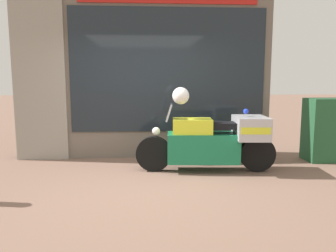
# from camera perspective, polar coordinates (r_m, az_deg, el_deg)

# --- Properties ---
(ground_plane) EXTENTS (60.00, 60.00, 0.00)m
(ground_plane) POSITION_cam_1_polar(r_m,az_deg,el_deg) (5.02, -3.93, -10.32)
(ground_plane) COLOR #7A5B4C
(shop_building) EXTENTS (5.09, 0.55, 3.42)m
(shop_building) POSITION_cam_1_polar(r_m,az_deg,el_deg) (6.78, -7.54, 9.17)
(shop_building) COLOR #6B6056
(shop_building) RESTS_ON ground
(window_display) EXTENTS (3.64, 0.30, 1.90)m
(window_display) POSITION_cam_1_polar(r_m,az_deg,el_deg) (6.89, -0.37, -1.31)
(window_display) COLOR slate
(window_display) RESTS_ON ground
(paramedic_motorcycle) EXTENTS (2.41, 0.79, 1.17)m
(paramedic_motorcycle) POSITION_cam_1_polar(r_m,az_deg,el_deg) (5.70, 8.19, -2.37)
(paramedic_motorcycle) COLOR black
(paramedic_motorcycle) RESTS_ON ground
(utility_cabinet) EXTENTS (0.75, 0.54, 1.22)m
(utility_cabinet) POSITION_cam_1_polar(r_m,az_deg,el_deg) (7.10, 25.78, -0.58)
(utility_cabinet) COLOR #235633
(utility_cabinet) RESTS_ON ground
(white_helmet) EXTENTS (0.29, 0.29, 0.29)m
(white_helmet) POSITION_cam_1_polar(r_m,az_deg,el_deg) (5.57, 2.24, 5.29)
(white_helmet) COLOR white
(white_helmet) RESTS_ON paramedic_motorcycle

